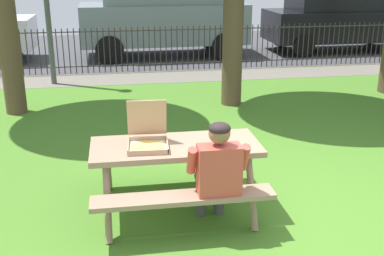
{
  "coord_description": "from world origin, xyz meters",
  "views": [
    {
      "loc": [
        -1.7,
        -4.34,
        2.6
      ],
      "look_at": [
        -0.82,
        0.94,
        0.75
      ],
      "focal_mm": 44.76,
      "sensor_mm": 36.0,
      "label": 1
    }
  ],
  "objects_px": {
    "adult_at_table": "(217,171)",
    "parked_car_center": "(163,10)",
    "pizza_box_open": "(148,138)",
    "picnic_table_foreground": "(176,159)",
    "parked_car_right": "(342,15)"
  },
  "relations": [
    {
      "from": "picnic_table_foreground",
      "to": "parked_car_right",
      "type": "bearing_deg",
      "value": 55.32
    },
    {
      "from": "picnic_table_foreground",
      "to": "parked_car_right",
      "type": "height_order",
      "value": "parked_car_right"
    },
    {
      "from": "pizza_box_open",
      "to": "parked_car_center",
      "type": "height_order",
      "value": "parked_car_center"
    },
    {
      "from": "adult_at_table",
      "to": "parked_car_center",
      "type": "relative_size",
      "value": 0.25
    },
    {
      "from": "parked_car_right",
      "to": "picnic_table_foreground",
      "type": "bearing_deg",
      "value": -124.68
    },
    {
      "from": "adult_at_table",
      "to": "parked_car_right",
      "type": "distance_m",
      "value": 11.52
    },
    {
      "from": "picnic_table_foreground",
      "to": "pizza_box_open",
      "type": "bearing_deg",
      "value": -179.71
    },
    {
      "from": "adult_at_table",
      "to": "parked_car_center",
      "type": "bearing_deg",
      "value": 86.7
    },
    {
      "from": "picnic_table_foreground",
      "to": "adult_at_table",
      "type": "relative_size",
      "value": 1.52
    },
    {
      "from": "pizza_box_open",
      "to": "parked_car_right",
      "type": "height_order",
      "value": "parked_car_right"
    },
    {
      "from": "adult_at_table",
      "to": "picnic_table_foreground",
      "type": "bearing_deg",
      "value": 124.29
    },
    {
      "from": "parked_car_center",
      "to": "parked_car_right",
      "type": "distance_m",
      "value": 5.52
    },
    {
      "from": "adult_at_table",
      "to": "parked_car_center",
      "type": "xyz_separation_m",
      "value": [
        0.56,
        9.78,
        0.65
      ]
    },
    {
      "from": "adult_at_table",
      "to": "parked_car_center",
      "type": "height_order",
      "value": "parked_car_center"
    },
    {
      "from": "parked_car_center",
      "to": "pizza_box_open",
      "type": "bearing_deg",
      "value": -97.38
    }
  ]
}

